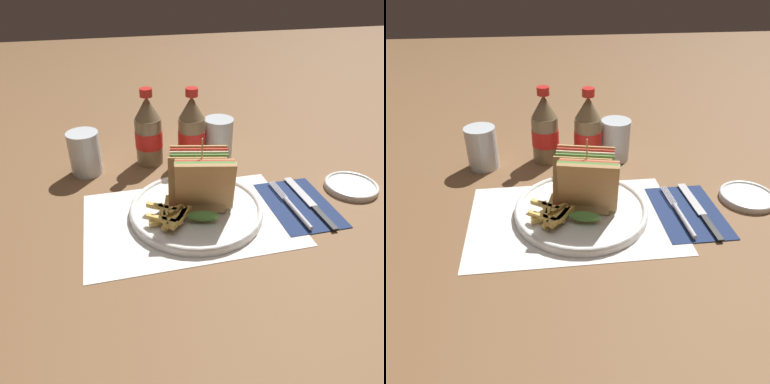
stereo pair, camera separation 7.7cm
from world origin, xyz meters
The scene contains 14 objects.
ground_plane centered at (0.00, 0.00, 0.00)m, with size 4.00×4.00×0.00m, color brown.
placemat centered at (-0.02, 0.00, 0.00)m, with size 0.42×0.27×0.00m.
plate_main centered at (0.00, 0.02, 0.01)m, with size 0.27×0.27×0.02m.
club_sandwich centered at (0.01, 0.01, 0.07)m, with size 0.13×0.12×0.15m.
fries_pile centered at (-0.06, -0.02, 0.03)m, with size 0.10×0.11×0.02m.
ketchup_blob centered at (-0.06, 0.01, 0.03)m, with size 0.04×0.03×0.01m.
napkin centered at (0.22, -0.01, 0.00)m, with size 0.13×0.20×0.00m.
fork centered at (0.20, -0.02, 0.01)m, with size 0.02×0.18×0.01m.
knife centered at (0.24, -0.01, 0.01)m, with size 0.02×0.20×0.00m.
coke_bottle_near centered at (-0.06, 0.26, 0.08)m, with size 0.07×0.07×0.19m.
coke_bottle_far centered at (0.04, 0.24, 0.08)m, with size 0.07×0.07×0.19m.
glass_near centered at (0.12, 0.25, 0.05)m, with size 0.07×0.07×0.10m.
glass_far centered at (-0.22, 0.25, 0.05)m, with size 0.07×0.07×0.10m.
side_saucer centered at (0.37, 0.03, 0.01)m, with size 0.12×0.12×0.01m.
Camera 1 is at (-0.16, -0.59, 0.46)m, focal length 35.00 mm.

